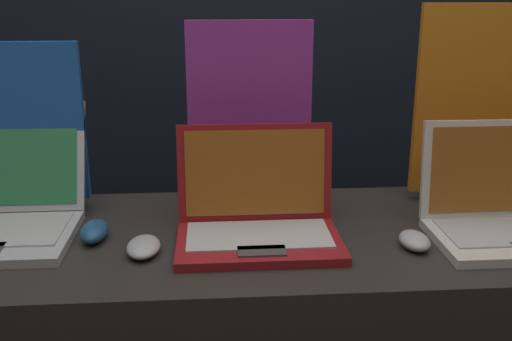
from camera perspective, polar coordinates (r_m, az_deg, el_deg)
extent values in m
cube|color=black|center=(2.40, -2.01, 14.38)|extent=(8.00, 0.05, 2.80)
cube|color=#B7B7BC|center=(1.58, -22.14, 1.25)|extent=(0.35, 0.12, 0.25)
cube|color=#2D7F4C|center=(1.58, -22.22, 1.29)|extent=(0.31, 0.10, 0.22)
ellipsoid|color=navy|center=(1.39, -15.15, -5.61)|extent=(0.06, 0.11, 0.04)
cube|color=black|center=(1.65, -21.34, -2.91)|extent=(0.19, 0.07, 0.02)
cube|color=#1E59B2|center=(1.59, -22.15, 4.20)|extent=(0.35, 0.02, 0.39)
cube|color=maroon|center=(1.31, 0.32, -6.92)|extent=(0.36, 0.22, 0.02)
cube|color=#B7B7B7|center=(1.32, 0.27, -6.15)|extent=(0.31, 0.16, 0.00)
cube|color=#3F3F42|center=(1.24, 0.57, -7.68)|extent=(0.10, 0.05, 0.00)
cube|color=maroon|center=(1.38, -0.08, -0.17)|extent=(0.36, 0.04, 0.22)
cube|color=#A5591E|center=(1.38, -0.06, -0.22)|extent=(0.32, 0.03, 0.20)
ellipsoid|color=#B2B2B7|center=(1.30, -10.67, -7.15)|extent=(0.07, 0.11, 0.03)
cube|color=black|center=(1.60, -0.58, -2.20)|extent=(0.17, 0.07, 0.02)
cube|color=purple|center=(1.54, -0.61, 5.97)|extent=(0.32, 0.02, 0.44)
cube|color=silver|center=(1.52, 22.48, 0.18)|extent=(0.39, 0.03, 0.23)
cube|color=#A5591E|center=(1.51, 22.60, 0.12)|extent=(0.35, 0.02, 0.20)
ellipsoid|color=#B2B2B7|center=(1.35, 14.86, -6.47)|extent=(0.06, 0.10, 0.03)
cube|color=black|center=(1.70, 19.45, -2.05)|extent=(0.18, 0.07, 0.02)
cube|color=orange|center=(1.64, 20.32, 6.31)|extent=(0.32, 0.02, 0.48)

